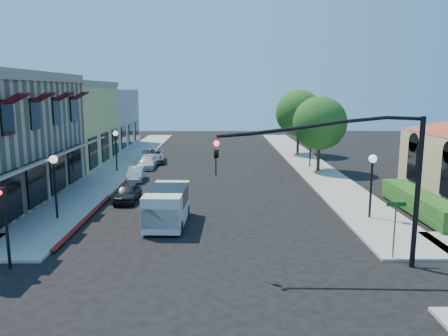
{
  "coord_description": "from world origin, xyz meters",
  "views": [
    {
      "loc": [
        0.32,
        -14.9,
        6.98
      ],
      "look_at": [
        0.57,
        9.48,
        2.6
      ],
      "focal_mm": 35.0,
      "sensor_mm": 36.0,
      "label": 1
    }
  ],
  "objects_px": {
    "street_tree_a": "(320,123)",
    "parked_car_a": "(128,193)",
    "parked_car_d": "(153,155)",
    "parked_car_c": "(147,163)",
    "lamppost_right_near": "(372,170)",
    "lamppost_left_near": "(54,171)",
    "signal_mast_arm": "(364,166)",
    "parked_car_b": "(136,174)",
    "street_name_sign": "(395,221)",
    "lamppost_right_far": "(311,138)",
    "secondary_signal": "(4,213)",
    "white_van": "(167,204)",
    "street_tree_b": "(299,113)",
    "lamppost_left_far": "(116,141)"
  },
  "relations": [
    {
      "from": "lamppost_right_near",
      "to": "parked_car_c",
      "type": "distance_m",
      "value": 21.73
    },
    {
      "from": "lamppost_right_near",
      "to": "lamppost_right_far",
      "type": "height_order",
      "value": "same"
    },
    {
      "from": "street_tree_a",
      "to": "parked_car_d",
      "type": "distance_m",
      "value": 16.29
    },
    {
      "from": "street_tree_b",
      "to": "parked_car_c",
      "type": "distance_m",
      "value": 17.54
    },
    {
      "from": "white_van",
      "to": "lamppost_left_far",
      "type": "bearing_deg",
      "value": 112.23
    },
    {
      "from": "lamppost_left_near",
      "to": "lamppost_right_far",
      "type": "bearing_deg",
      "value": 43.26
    },
    {
      "from": "secondary_signal",
      "to": "lamppost_right_near",
      "type": "distance_m",
      "value": 17.77
    },
    {
      "from": "white_van",
      "to": "parked_car_b",
      "type": "relative_size",
      "value": 1.36
    },
    {
      "from": "street_name_sign",
      "to": "lamppost_right_near",
      "type": "distance_m",
      "value": 5.98
    },
    {
      "from": "parked_car_d",
      "to": "lamppost_left_near",
      "type": "bearing_deg",
      "value": -104.77
    },
    {
      "from": "lamppost_left_far",
      "to": "lamppost_right_near",
      "type": "height_order",
      "value": "same"
    },
    {
      "from": "street_tree_b",
      "to": "lamppost_left_near",
      "type": "distance_m",
      "value": 29.64
    },
    {
      "from": "parked_car_c",
      "to": "parked_car_d",
      "type": "bearing_deg",
      "value": 88.13
    },
    {
      "from": "street_tree_a",
      "to": "parked_car_d",
      "type": "xyz_separation_m",
      "value": [
        -15.0,
        5.28,
        -3.53
      ]
    },
    {
      "from": "parked_car_b",
      "to": "parked_car_d",
      "type": "height_order",
      "value": "parked_car_d"
    },
    {
      "from": "signal_mast_arm",
      "to": "lamppost_left_near",
      "type": "height_order",
      "value": "signal_mast_arm"
    },
    {
      "from": "white_van",
      "to": "parked_car_a",
      "type": "height_order",
      "value": "white_van"
    },
    {
      "from": "street_tree_a",
      "to": "parked_car_a",
      "type": "height_order",
      "value": "street_tree_a"
    },
    {
      "from": "white_van",
      "to": "parked_car_c",
      "type": "bearing_deg",
      "value": 102.74
    },
    {
      "from": "parked_car_b",
      "to": "parked_car_d",
      "type": "xyz_separation_m",
      "value": [
        0.0,
        8.83,
        0.12
      ]
    },
    {
      "from": "street_name_sign",
      "to": "lamppost_right_near",
      "type": "xyz_separation_m",
      "value": [
        1.0,
        5.8,
        1.04
      ]
    },
    {
      "from": "street_tree_b",
      "to": "street_name_sign",
      "type": "relative_size",
      "value": 2.81
    },
    {
      "from": "street_name_sign",
      "to": "lamppost_right_far",
      "type": "distance_m",
      "value": 21.85
    },
    {
      "from": "white_van",
      "to": "parked_car_b",
      "type": "bearing_deg",
      "value": 108.46
    },
    {
      "from": "signal_mast_arm",
      "to": "parked_car_d",
      "type": "relative_size",
      "value": 1.68
    },
    {
      "from": "secondary_signal",
      "to": "lamppost_left_near",
      "type": "xyz_separation_m",
      "value": [
        -0.5,
        6.59,
        0.42
      ]
    },
    {
      "from": "lamppost_right_far",
      "to": "parked_car_c",
      "type": "relative_size",
      "value": 0.98
    },
    {
      "from": "street_tree_a",
      "to": "lamppost_left_far",
      "type": "relative_size",
      "value": 1.82
    },
    {
      "from": "street_name_sign",
      "to": "street_tree_b",
      "type": "bearing_deg",
      "value": 87.5
    },
    {
      "from": "street_name_sign",
      "to": "lamppost_right_far",
      "type": "xyz_separation_m",
      "value": [
        1.0,
        21.8,
        1.04
      ]
    },
    {
      "from": "signal_mast_arm",
      "to": "parked_car_b",
      "type": "xyz_separation_m",
      "value": [
        -12.06,
        16.95,
        -3.55
      ]
    },
    {
      "from": "lamppost_right_near",
      "to": "white_van",
      "type": "bearing_deg",
      "value": -175.35
    },
    {
      "from": "lamppost_left_near",
      "to": "lamppost_right_near",
      "type": "height_order",
      "value": "same"
    },
    {
      "from": "lamppost_right_near",
      "to": "parked_car_c",
      "type": "xyz_separation_m",
      "value": [
        -14.7,
        15.85,
        -2.21
      ]
    },
    {
      "from": "street_tree_a",
      "to": "lamppost_right_far",
      "type": "distance_m",
      "value": 2.49
    },
    {
      "from": "parked_car_c",
      "to": "parked_car_d",
      "type": "relative_size",
      "value": 0.77
    },
    {
      "from": "street_tree_a",
      "to": "lamppost_right_far",
      "type": "relative_size",
      "value": 1.82
    },
    {
      "from": "parked_car_b",
      "to": "parked_car_d",
      "type": "relative_size",
      "value": 0.69
    },
    {
      "from": "signal_mast_arm",
      "to": "street_name_sign",
      "type": "distance_m",
      "value": 2.98
    },
    {
      "from": "lamppost_right_far",
      "to": "white_van",
      "type": "relative_size",
      "value": 0.81
    },
    {
      "from": "street_tree_b",
      "to": "lamppost_left_near",
      "type": "height_order",
      "value": "street_tree_b"
    },
    {
      "from": "street_tree_b",
      "to": "parked_car_a",
      "type": "distance_m",
      "value": 24.9
    },
    {
      "from": "secondary_signal",
      "to": "parked_car_d",
      "type": "bearing_deg",
      "value": 86.02
    },
    {
      "from": "signal_mast_arm",
      "to": "secondary_signal",
      "type": "relative_size",
      "value": 2.41
    },
    {
      "from": "street_name_sign",
      "to": "parked_car_d",
      "type": "distance_m",
      "value": 28.6
    },
    {
      "from": "street_tree_b",
      "to": "lamppost_left_near",
      "type": "relative_size",
      "value": 1.97
    },
    {
      "from": "secondary_signal",
      "to": "parked_car_d",
      "type": "distance_m",
      "value": 25.99
    },
    {
      "from": "street_tree_b",
      "to": "secondary_signal",
      "type": "relative_size",
      "value": 2.11
    },
    {
      "from": "lamppost_left_near",
      "to": "parked_car_a",
      "type": "xyz_separation_m",
      "value": [
        3.0,
        4.0,
        -2.17
      ]
    },
    {
      "from": "street_tree_a",
      "to": "lamppost_right_near",
      "type": "distance_m",
      "value": 14.08
    }
  ]
}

